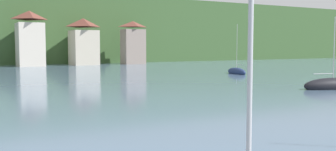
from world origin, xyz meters
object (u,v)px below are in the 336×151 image
shore_building_westcentral (84,42)px  sailboat_far_3 (237,72)px  sailboat_mid_0 (333,85)px  shore_building_west (30,39)px  shore_building_central (133,43)px

shore_building_westcentral → sailboat_far_3: (11.19, -34.48, -4.24)m
sailboat_mid_0 → shore_building_west: bearing=123.3°
shore_building_central → shore_building_westcentral: bearing=173.5°
shore_building_west → sailboat_far_3: shore_building_west is taller
shore_building_central → sailboat_mid_0: (-3.37, -52.11, -4.05)m
sailboat_mid_0 → sailboat_far_3: size_ratio=0.95×
shore_building_central → sailboat_mid_0: bearing=-93.7°
shore_building_west → sailboat_far_3: bearing=-58.1°
sailboat_far_3 → shore_building_west: bearing=41.4°
shore_building_westcentral → sailboat_far_3: shore_building_westcentral is taller
sailboat_mid_0 → sailboat_far_3: (4.31, 18.79, -0.05)m
shore_building_west → shore_building_central: 20.55m
shore_building_west → shore_building_central: size_ratio=1.15×
shore_building_central → sailboat_mid_0: size_ratio=1.34×
shore_building_westcentral → sailboat_mid_0: bearing=-82.6°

